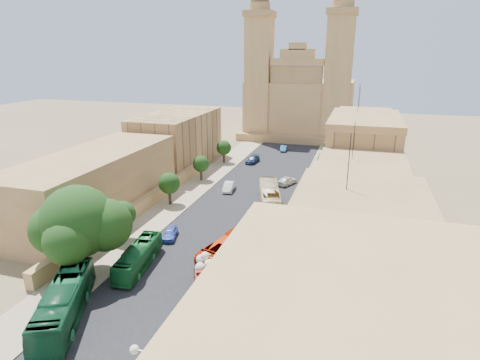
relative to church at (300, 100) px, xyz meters
The scene contains 33 objects.
ground 79.19m from the church, 90.00° to the right, with size 260.00×260.00×0.00m, color brown.
road_surface 49.54m from the church, 90.00° to the right, with size 14.00×140.00×0.01m, color black.
sidewalk_east 50.44m from the church, 78.94° to the right, with size 5.00×140.00×0.01m, color #9D8867.
sidewalk_west 50.44m from the church, 101.06° to the right, with size 5.00×140.00×0.01m, color #9D8867.
kerb_east 50.02m from the church, 81.81° to the right, with size 0.25×140.00×0.12m, color #9D8867.
kerb_west 50.02m from the church, 98.19° to the right, with size 0.25×140.00×0.12m, color #9D8867.
townhouse_a 83.22m from the church, 78.94° to the right, with size 9.00×14.00×16.40m.
townhouse_b 69.58m from the church, 76.73° to the right, with size 9.00×14.00×14.90m.
townhouse_c 56.00m from the church, 73.43° to the right, with size 9.00×14.00×17.40m.
townhouse_d 42.84m from the church, 68.07° to the right, with size 9.00×14.00×15.90m.
west_wall 60.55m from the church, 102.04° to the right, with size 1.00×40.00×1.80m, color #A8804B.
west_building_low 63.45m from the church, 106.54° to the right, with size 10.00×28.00×8.40m, color olive.
west_building_mid 39.27m from the church, 117.48° to the right, with size 10.00×22.00×10.00m, color tan.
church is the anchor object (origin of this frame).
ficus_tree 75.31m from the church, 97.19° to the right, with size 9.24×8.50×9.24m.
street_tree_a 67.66m from the church, 98.54° to the right, with size 3.08×3.08×4.74m.
street_tree_b 55.88m from the church, 100.38° to the right, with size 3.08×3.08×4.74m.
street_tree_c 44.27m from the church, 103.21° to the right, with size 2.80×2.80×4.31m.
street_tree_d 32.85m from the church, 108.09° to the right, with size 2.95×2.95×4.53m.
red_truck 73.84m from the church, 87.69° to the right, with size 4.12×5.89×3.27m.
olive_pickup 59.61m from the church, 83.67° to the right, with size 2.84×4.44×1.70m.
bus_green_south 81.59m from the church, 94.59° to the right, with size 2.59×11.07×3.08m, color #124E2C.
bus_green_north 72.54m from the church, 93.98° to the right, with size 2.04×8.70×2.42m, color #14612A.
bus_red_east 68.14m from the church, 86.54° to the right, with size 2.58×11.01×3.07m, color red.
bus_cream_east 51.98m from the church, 85.53° to the right, with size 2.56×10.93×3.05m, color beige.
car_blue_a 65.53m from the church, 94.42° to the right, with size 1.47×3.66×1.25m, color #3855BD.
car_white_a 47.48m from the church, 94.58° to the right, with size 1.44×4.13×1.36m, color white.
car_cream 57.79m from the church, 86.45° to the right, with size 2.31×5.01×1.39m, color #F3EEC3.
car_dkblue 30.72m from the church, 98.76° to the right, with size 1.83×4.51×1.31m, color #132142.
car_white_b 42.01m from the church, 83.58° to the right, with size 1.67×4.16×1.42m, color silver.
car_blue_b 19.58m from the church, 91.64° to the right, with size 1.31×3.74×1.23m, color teal.
pedestrian_a 72.51m from the church, 84.02° to the right, with size 0.60×0.39×1.63m, color #262329.
pedestrian_c 69.33m from the church, 80.83° to the right, with size 1.03×0.43×1.76m, color #333437.
Camera 1 is at (15.49, -25.16, 21.11)m, focal length 30.00 mm.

